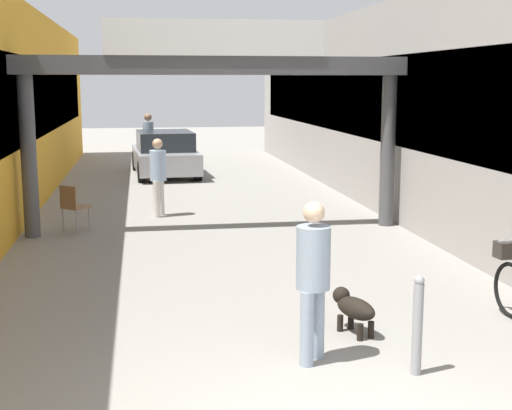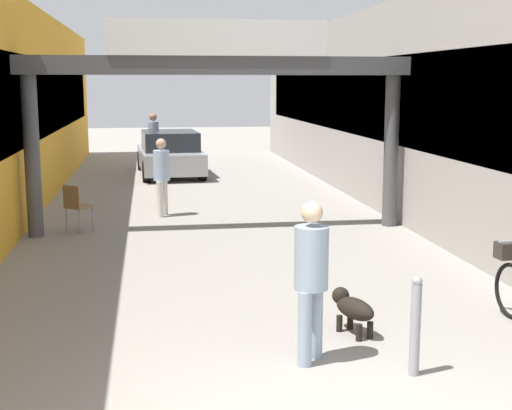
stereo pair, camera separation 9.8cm
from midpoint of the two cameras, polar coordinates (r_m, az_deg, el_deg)
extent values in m
cube|color=black|center=(15.64, -17.19, 8.06)|extent=(0.04, 23.40, 1.76)
cube|color=#9E9993|center=(16.76, 14.10, 7.54)|extent=(3.00, 26.00, 4.40)
cube|color=black|center=(16.24, 9.25, 8.42)|extent=(0.04, 23.40, 1.76)
cylinder|color=#4C4C4F|center=(13.38, -17.27, 3.69)|extent=(0.28, 0.28, 2.91)
cylinder|color=#4C4C4F|center=(14.03, 10.95, 4.22)|extent=(0.28, 0.28, 2.91)
cube|color=#4C4C4F|center=(13.23, -2.89, 11.08)|extent=(7.40, 0.44, 0.34)
cube|color=white|center=(13.05, -2.81, 13.25)|extent=(3.96, 0.10, 0.64)
cylinder|color=#8C9EB2|center=(7.14, 4.32, -9.86)|extent=(0.20, 0.20, 0.76)
cylinder|color=#8C9EB2|center=(7.34, 5.19, -9.31)|extent=(0.20, 0.20, 0.76)
cylinder|color=#8C9EB2|center=(7.04, 4.85, -4.23)|extent=(0.48, 0.48, 0.63)
sphere|color=beige|center=(6.94, 4.90, -0.60)|extent=(0.30, 0.30, 0.22)
cylinder|color=silver|center=(15.13, -7.15, 0.61)|extent=(0.18, 0.18, 0.76)
cylinder|color=silver|center=(14.91, -7.50, 0.47)|extent=(0.18, 0.18, 0.76)
cylinder|color=#A5BFE0|center=(14.92, -7.38, 3.17)|extent=(0.45, 0.45, 0.63)
sphere|color=tan|center=(14.88, -7.42, 4.89)|extent=(0.28, 0.28, 0.21)
cylinder|color=#4C7F47|center=(22.83, -7.76, 3.80)|extent=(0.19, 0.19, 0.85)
cylinder|color=#4C7F47|center=(22.72, -8.31, 3.76)|extent=(0.19, 0.19, 0.85)
cylinder|color=#8C9EB2|center=(22.71, -8.08, 5.72)|extent=(0.45, 0.45, 0.70)
sphere|color=#8C664C|center=(22.68, -8.11, 6.98)|extent=(0.32, 0.32, 0.24)
ellipsoid|color=black|center=(8.05, 8.27, -8.21)|extent=(0.46, 0.64, 0.23)
sphere|color=black|center=(8.22, 7.13, -7.21)|extent=(0.26, 0.26, 0.20)
sphere|color=white|center=(8.18, 7.49, -7.98)|extent=(0.18, 0.18, 0.14)
cylinder|color=black|center=(8.20, 7.03, -9.39)|extent=(0.09, 0.09, 0.19)
cylinder|color=black|center=(8.29, 7.88, -9.19)|extent=(0.09, 0.09, 0.19)
cylinder|color=black|center=(7.94, 8.60, -10.07)|extent=(0.09, 0.09, 0.19)
cylinder|color=black|center=(8.04, 9.46, -9.85)|extent=(0.09, 0.09, 0.19)
torus|color=black|center=(9.05, 20.01, -6.47)|extent=(0.10, 0.67, 0.67)
cube|color=#332D28|center=(9.05, 19.71, -3.44)|extent=(0.25, 0.22, 0.20)
cylinder|color=gray|center=(7.06, 13.01, -9.71)|extent=(0.10, 0.10, 0.90)
sphere|color=gray|center=(6.91, 13.17, -5.94)|extent=(0.10, 0.10, 0.10)
cylinder|color=gray|center=(14.05, -13.74, -0.95)|extent=(0.04, 0.04, 0.45)
cylinder|color=gray|center=(13.81, -12.73, -1.09)|extent=(0.04, 0.04, 0.45)
cylinder|color=gray|center=(13.81, -14.73, -1.17)|extent=(0.04, 0.04, 0.45)
cylinder|color=gray|center=(13.57, -13.72, -1.31)|extent=(0.04, 0.04, 0.45)
cube|color=olive|center=(13.77, -13.77, -0.13)|extent=(0.56, 0.56, 0.04)
cube|color=olive|center=(13.61, -14.34, 0.67)|extent=(0.33, 0.29, 0.40)
cube|color=#99999E|center=(21.70, -6.78, 3.67)|extent=(1.98, 4.10, 0.60)
cube|color=#1E2328|center=(21.49, -6.78, 5.15)|extent=(1.70, 2.29, 0.55)
cylinder|color=black|center=(23.10, -9.07, 3.53)|extent=(0.24, 0.61, 0.60)
cylinder|color=black|center=(23.23, -5.15, 3.65)|extent=(0.24, 0.61, 0.60)
cylinder|color=black|center=(20.22, -8.64, 2.66)|extent=(0.24, 0.61, 0.60)
cylinder|color=black|center=(20.38, -4.17, 2.80)|extent=(0.24, 0.61, 0.60)
camera|label=1|loc=(0.05, -89.68, 0.06)|focal=50.00mm
camera|label=2|loc=(0.05, 90.32, -0.06)|focal=50.00mm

